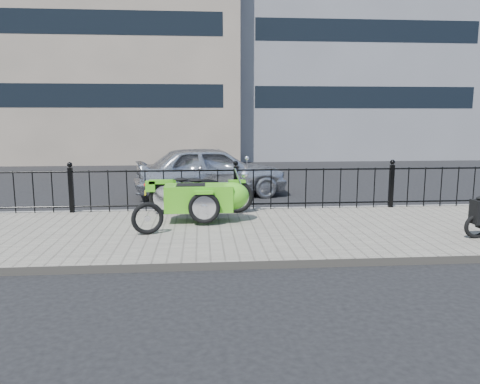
{
  "coord_description": "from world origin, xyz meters",
  "views": [
    {
      "loc": [
        -0.74,
        -8.74,
        2.16
      ],
      "look_at": [
        -0.02,
        -0.1,
        0.74
      ],
      "focal_mm": 35.0,
      "sensor_mm": 36.0,
      "label": 1
    }
  ],
  "objects": [
    {
      "name": "building_tan",
      "position": [
        -6.0,
        15.99,
        6.0
      ],
      "size": [
        14.0,
        8.01,
        12.0
      ],
      "color": "gray",
      "rests_on": "ground"
    },
    {
      "name": "building_grey",
      "position": [
        7.0,
        16.99,
        7.5
      ],
      "size": [
        12.0,
        8.01,
        15.0
      ],
      "color": "gray",
      "rests_on": "ground"
    },
    {
      "name": "sedan_car",
      "position": [
        -0.48,
        3.78,
        0.69
      ],
      "size": [
        4.29,
        2.37,
        1.38
      ],
      "primitive_type": "imported",
      "rotation": [
        0.0,
        0.0,
        1.76
      ],
      "color": "#B5B6BC",
      "rests_on": "ground"
    },
    {
      "name": "iron_fence",
      "position": [
        0.0,
        1.3,
        0.59
      ],
      "size": [
        14.11,
        0.11,
        1.08
      ],
      "color": "black",
      "rests_on": "sidewalk"
    },
    {
      "name": "curb",
      "position": [
        0.0,
        1.44,
        0.06
      ],
      "size": [
        30.0,
        0.1,
        0.12
      ],
      "primitive_type": "cube",
      "color": "gray",
      "rests_on": "ground"
    },
    {
      "name": "spare_tire",
      "position": [
        -1.68,
        -0.74,
        0.41
      ],
      "size": [
        0.57,
        0.26,
        0.57
      ],
      "primitive_type": "torus",
      "rotation": [
        1.57,
        0.0,
        0.32
      ],
      "color": "black",
      "rests_on": "sidewalk"
    },
    {
      "name": "motorcycle_sidecar",
      "position": [
        -0.62,
        0.34,
        0.59
      ],
      "size": [
        2.28,
        1.48,
        0.98
      ],
      "color": "black",
      "rests_on": "sidewalk"
    },
    {
      "name": "sidewalk",
      "position": [
        0.0,
        -0.5,
        0.06
      ],
      "size": [
        30.0,
        3.8,
        0.12
      ],
      "primitive_type": "cube",
      "color": "#6A6459",
      "rests_on": "ground"
    },
    {
      "name": "ground",
      "position": [
        0.0,
        0.0,
        0.0
      ],
      "size": [
        120.0,
        120.0,
        0.0
      ],
      "primitive_type": "plane",
      "color": "black",
      "rests_on": "ground"
    }
  ]
}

